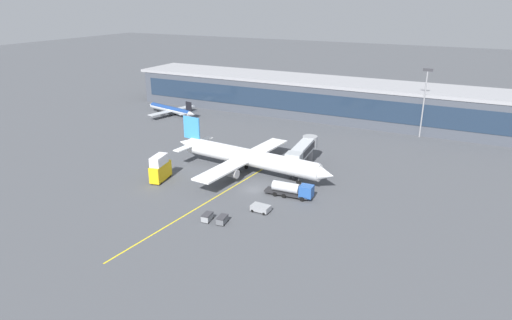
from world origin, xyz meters
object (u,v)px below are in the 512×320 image
(pushback_tug, at_px, (261,208))
(commuter_jet_far, at_px, (171,109))
(catering_lift, at_px, (160,168))
(main_airliner, at_px, (249,157))
(baggage_cart_0, at_px, (207,217))
(baggage_cart_1, at_px, (222,220))
(fuel_tanker, at_px, (292,190))

(pushback_tug, relative_size, commuter_jet_far, 0.16)
(catering_lift, xyz_separation_m, commuter_jet_far, (-36.01, 51.67, -0.93))
(main_airliner, xyz_separation_m, catering_lift, (-16.44, -13.87, -0.97))
(commuter_jet_far, bearing_deg, catering_lift, -55.12)
(commuter_jet_far, bearing_deg, baggage_cart_0, -48.26)
(main_airliner, xyz_separation_m, baggage_cart_1, (7.76, -25.74, -3.26))
(main_airliner, bearing_deg, commuter_jet_far, 144.22)
(baggage_cart_1, height_order, commuter_jet_far, commuter_jet_far)
(catering_lift, bearing_deg, pushback_tug, -8.03)
(main_airliner, distance_m, fuel_tanker, 17.45)
(main_airliner, height_order, baggage_cart_0, main_airliner)
(fuel_tanker, xyz_separation_m, catering_lift, (-31.53, -5.40, 1.32))
(fuel_tanker, height_order, baggage_cart_0, fuel_tanker)
(pushback_tug, bearing_deg, baggage_cart_1, -119.58)
(pushback_tug, height_order, baggage_cart_0, baggage_cart_0)
(baggage_cart_0, bearing_deg, baggage_cart_1, 7.05)
(pushback_tug, bearing_deg, main_airliner, 124.28)
(catering_lift, height_order, commuter_jet_far, commuter_jet_far)
(fuel_tanker, distance_m, commuter_jet_far, 81.87)
(catering_lift, relative_size, commuter_jet_far, 0.29)
(fuel_tanker, height_order, catering_lift, catering_lift)
(pushback_tug, distance_m, commuter_jet_far, 85.36)
(catering_lift, height_order, pushback_tug, catering_lift)
(fuel_tanker, relative_size, pushback_tug, 2.79)
(fuel_tanker, relative_size, catering_lift, 1.53)
(baggage_cart_1, bearing_deg, pushback_tug, 60.42)
(baggage_cart_1, distance_m, commuter_jet_far, 87.55)
(main_airliner, relative_size, fuel_tanker, 4.11)
(catering_lift, relative_size, pushback_tug, 1.83)
(main_airliner, relative_size, catering_lift, 6.27)
(pushback_tug, xyz_separation_m, baggage_cart_1, (-4.45, -7.83, -0.07))
(baggage_cart_0, xyz_separation_m, baggage_cart_1, (3.18, 0.39, 0.00))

